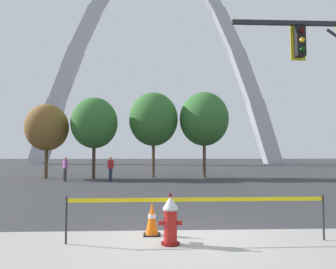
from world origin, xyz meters
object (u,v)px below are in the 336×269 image
(monument_arch, at_px, (157,67))
(fire_hydrant, at_px, (170,220))
(pedestrian_walking_left, at_px, (111,169))
(pedestrian_standing_center, at_px, (65,169))
(traffic_cone_by_hydrant, at_px, (152,219))

(monument_arch, bearing_deg, fire_hydrant, -90.32)
(pedestrian_walking_left, bearing_deg, monument_arch, 84.93)
(monument_arch, height_order, pedestrian_standing_center, monument_arch)
(fire_hydrant, height_order, monument_arch, monument_arch)
(fire_hydrant, bearing_deg, traffic_cone_by_hydrant, 116.37)
(monument_arch, bearing_deg, pedestrian_standing_center, -99.52)
(traffic_cone_by_hydrant, relative_size, pedestrian_walking_left, 0.46)
(pedestrian_walking_left, relative_size, pedestrian_standing_center, 1.00)
(traffic_cone_by_hydrant, bearing_deg, pedestrian_walking_left, 101.24)
(pedestrian_standing_center, bearing_deg, pedestrian_walking_left, -5.65)
(fire_hydrant, bearing_deg, monument_arch, 89.68)
(monument_arch, distance_m, pedestrian_walking_left, 42.22)
(fire_hydrant, xyz_separation_m, pedestrian_standing_center, (-6.08, 14.84, 0.35))
(traffic_cone_by_hydrant, height_order, pedestrian_walking_left, pedestrian_walking_left)
(traffic_cone_by_hydrant, bearing_deg, pedestrian_standing_center, 112.08)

